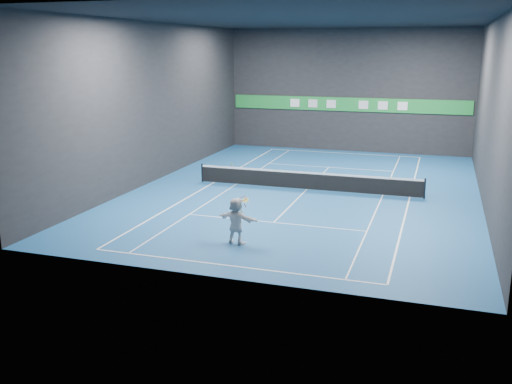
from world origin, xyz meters
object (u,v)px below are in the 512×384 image
(player, at_px, (236,221))
(tennis_net, at_px, (307,180))
(tennis_ball, at_px, (232,164))
(tennis_racket, at_px, (243,201))

(player, bearing_deg, tennis_net, -82.12)
(tennis_ball, height_order, tennis_racket, tennis_ball)
(tennis_ball, xyz_separation_m, tennis_net, (0.80, 9.49, -2.64))
(tennis_net, relative_size, tennis_racket, 17.33)
(tennis_ball, distance_m, tennis_net, 9.89)
(player, relative_size, tennis_racket, 2.60)
(tennis_net, xyz_separation_m, tennis_racket, (-0.34, -9.50, 1.23))
(player, relative_size, tennis_ball, 29.93)
(tennis_ball, bearing_deg, tennis_racket, -0.66)
(tennis_net, bearing_deg, player, -93.75)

